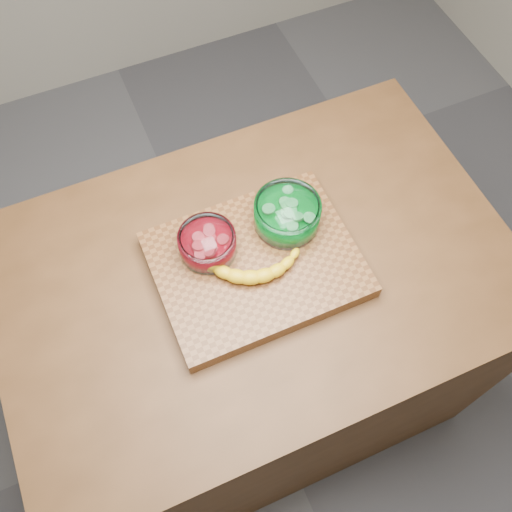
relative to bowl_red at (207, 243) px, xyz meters
name	(u,v)px	position (x,y,z in m)	size (l,w,h in m)	color
ground	(256,382)	(0.09, -0.07, -0.97)	(3.50, 3.50, 0.00)	#535357
counter	(256,338)	(0.09, -0.07, -0.52)	(1.20, 0.80, 0.90)	#503018
cutting_board	(256,265)	(0.09, -0.07, -0.05)	(0.45, 0.35, 0.04)	brown
bowl_red	(207,243)	(0.00, 0.00, 0.00)	(0.13, 0.13, 0.06)	white
bowl_green	(287,214)	(0.19, 0.00, 0.00)	(0.15, 0.15, 0.07)	white
banana	(252,259)	(0.08, -0.07, -0.01)	(0.24, 0.15, 0.04)	gold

